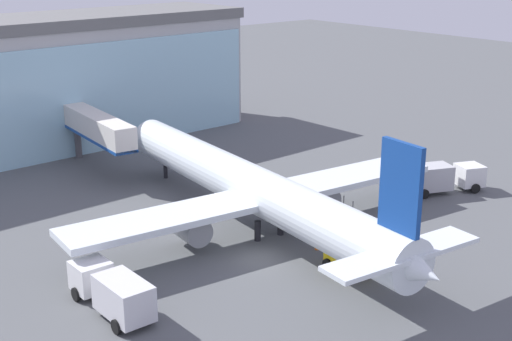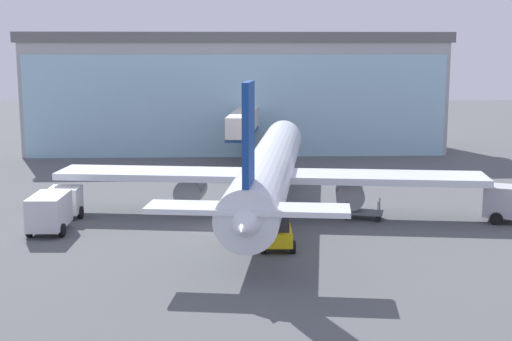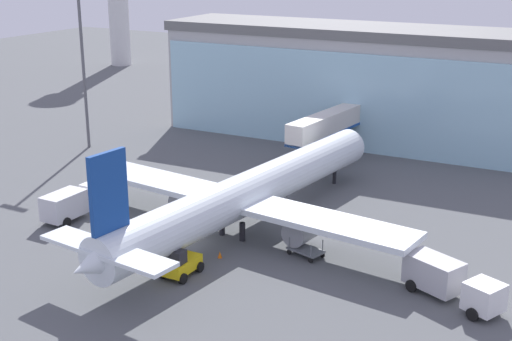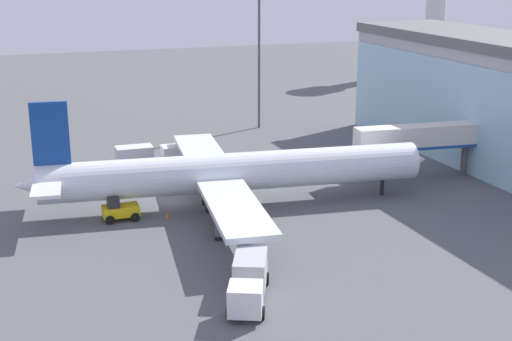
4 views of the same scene
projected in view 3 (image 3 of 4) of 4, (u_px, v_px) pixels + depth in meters
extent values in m
plane|color=#545659|center=(186.00, 241.00, 59.57)|extent=(240.00, 240.00, 0.00)
cube|color=#ADADAD|center=(359.00, 88.00, 89.65)|extent=(49.48, 13.59, 12.99)
cube|color=#9ECEE1|center=(341.00, 102.00, 84.67)|extent=(48.10, 1.93, 11.69)
cube|color=slate|center=(361.00, 31.00, 87.50)|extent=(50.47, 13.86, 1.20)
cube|color=silver|center=(327.00, 124.00, 79.69)|extent=(3.48, 14.40, 2.40)
cube|color=#194799|center=(327.00, 133.00, 80.01)|extent=(3.52, 14.40, 0.30)
cylinder|color=#4C4C51|center=(348.00, 138.00, 84.77)|extent=(0.70, 0.70, 3.36)
cylinder|color=#59595E|center=(84.00, 71.00, 84.50)|extent=(0.36, 0.36, 18.74)
cylinder|color=white|center=(251.00, 191.00, 61.45)|extent=(7.27, 35.77, 3.58)
cone|color=white|center=(349.00, 146.00, 75.30)|extent=(3.87, 3.36, 3.58)
cone|color=white|center=(96.00, 263.00, 47.61)|extent=(3.62, 4.31, 3.22)
cube|color=white|center=(239.00, 201.00, 60.18)|extent=(32.15, 7.50, 0.50)
cube|color=white|center=(107.00, 250.00, 48.22)|extent=(11.19, 3.53, 0.30)
cube|color=navy|center=(109.00, 192.00, 47.39)|extent=(0.69, 3.22, 5.56)
cylinder|color=gray|center=(189.00, 200.00, 64.31)|extent=(2.42, 3.40, 2.10)
cylinder|color=gray|center=(303.00, 229.00, 57.64)|extent=(2.42, 3.40, 2.10)
cylinder|color=black|center=(222.00, 226.00, 60.67)|extent=(0.50, 0.50, 1.60)
cylinder|color=black|center=(242.00, 232.00, 59.48)|extent=(0.50, 0.50, 1.60)
cylinder|color=black|center=(334.00, 176.00, 73.75)|extent=(0.40, 0.40, 1.60)
cube|color=silver|center=(96.00, 193.00, 66.94)|extent=(2.20, 2.20, 1.90)
cube|color=silver|center=(64.00, 205.00, 63.41)|extent=(2.21, 4.00, 2.20)
cylinder|color=black|center=(88.00, 200.00, 67.74)|extent=(0.30, 0.90, 0.90)
cylinder|color=black|center=(106.00, 204.00, 66.71)|extent=(0.30, 0.90, 0.90)
cylinder|color=black|center=(48.00, 218.00, 63.42)|extent=(0.30, 0.90, 0.90)
cylinder|color=black|center=(66.00, 222.00, 62.39)|extent=(0.30, 0.90, 0.90)
cube|color=silver|center=(484.00, 297.00, 47.23)|extent=(2.88, 2.88, 1.90)
cube|color=#B2B2B7|center=(434.00, 273.00, 50.35)|extent=(4.54, 3.59, 2.20)
cylinder|color=black|center=(493.00, 305.00, 48.16)|extent=(0.95, 0.63, 0.90)
cylinder|color=black|center=(473.00, 314.00, 46.87)|extent=(0.95, 0.63, 0.90)
cylinder|color=black|center=(431.00, 277.00, 52.08)|extent=(0.95, 0.63, 0.90)
cylinder|color=black|center=(411.00, 286.00, 50.80)|extent=(0.95, 0.63, 0.90)
cube|color=slate|center=(306.00, 250.00, 56.59)|extent=(3.12, 2.28, 0.16)
cylinder|color=black|center=(289.00, 252.00, 56.94)|extent=(0.46, 0.23, 0.44)
cylinder|color=slate|center=(289.00, 242.00, 56.69)|extent=(0.08, 0.08, 0.90)
cylinder|color=black|center=(301.00, 247.00, 57.92)|extent=(0.46, 0.23, 0.44)
cylinder|color=slate|center=(301.00, 237.00, 57.67)|extent=(0.08, 0.08, 0.90)
cylinder|color=black|center=(311.00, 260.00, 55.45)|extent=(0.46, 0.23, 0.44)
cylinder|color=slate|center=(311.00, 251.00, 55.19)|extent=(0.08, 0.08, 0.90)
cylinder|color=black|center=(322.00, 255.00, 56.43)|extent=(0.46, 0.23, 0.44)
cylinder|color=slate|center=(323.00, 245.00, 56.17)|extent=(0.08, 0.08, 0.90)
cube|color=yellow|center=(181.00, 265.00, 53.23)|extent=(1.82, 3.21, 0.90)
cube|color=#26262B|center=(176.00, 256.00, 52.41)|extent=(1.41, 1.01, 1.00)
cylinder|color=black|center=(180.00, 262.00, 54.71)|extent=(0.36, 0.80, 0.80)
cylinder|color=black|center=(200.00, 267.00, 53.88)|extent=(0.36, 0.80, 0.80)
cylinder|color=black|center=(163.00, 273.00, 52.85)|extent=(0.36, 0.80, 0.80)
cylinder|color=black|center=(183.00, 279.00, 52.02)|extent=(0.36, 0.80, 0.80)
cone|color=orange|center=(220.00, 255.00, 56.34)|extent=(0.36, 0.36, 0.55)
cone|color=orange|center=(104.00, 200.00, 68.33)|extent=(0.36, 0.36, 0.55)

